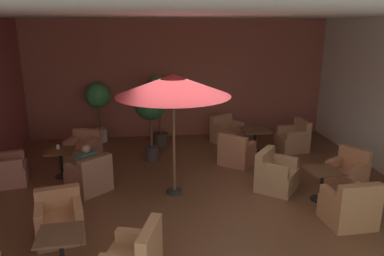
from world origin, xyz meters
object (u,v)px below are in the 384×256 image
object	(u,v)px
armchair_rear_right_east	(226,133)
potted_tree_left_corner	(98,101)
cafe_table_mid_center	(322,179)
cafe_table_rear_right	(255,134)
cafe_table_front_left	(61,157)
armchair_mid_center_south	(350,208)
armchair_rear_right_south	(236,154)
armchair_mid_center_north	(347,174)
armchair_front_left_east	(90,177)
cafe_table_front_right	(61,245)
armchair_front_left_north	(8,170)
armchair_rear_right_north	(294,139)
patron_blue_shirt	(87,160)
armchair_front_right_east	(60,220)
potted_tree_mid_left	(159,96)
potted_tree_mid_right	(150,108)
iced_drink_cup	(58,147)
armchair_front_left_south	(84,149)
armchair_mid_center_east	(275,175)
patio_umbrella_tall_red	(173,86)

from	to	relation	value
armchair_rear_right_east	potted_tree_left_corner	world-z (taller)	potted_tree_left_corner
cafe_table_mid_center	cafe_table_rear_right	distance (m)	3.13
cafe_table_front_left	armchair_mid_center_south	bearing A→B (deg)	-26.33
cafe_table_front_left	armchair_mid_center_south	size ratio (longest dim) A/B	0.75
armchair_rear_right_south	armchair_mid_center_north	bearing A→B (deg)	-36.98
cafe_table_front_left	cafe_table_rear_right	bearing A→B (deg)	13.70
cafe_table_mid_center	armchair_mid_center_north	xyz separation A→B (m)	(0.85, 0.53, -0.16)
armchair_front_left_east	cafe_table_front_right	size ratio (longest dim) A/B	1.59
armchair_front_left_north	armchair_rear_right_north	distance (m)	7.57
patron_blue_shirt	armchair_front_right_east	bearing A→B (deg)	-95.79
armchair_front_right_east	patron_blue_shirt	distance (m)	1.90
armchair_front_right_east	potted_tree_mid_left	bearing A→B (deg)	69.16
cafe_table_rear_right	armchair_rear_right_south	size ratio (longest dim) A/B	0.72
armchair_rear_right_north	potted_tree_mid_right	xyz separation A→B (m)	(-4.12, -0.40, 1.12)
cafe_table_front_right	cafe_table_mid_center	size ratio (longest dim) A/B	1.01
armchair_front_right_east	cafe_table_rear_right	size ratio (longest dim) A/B	1.24
armchair_rear_right_south	patron_blue_shirt	world-z (taller)	patron_blue_shirt
cafe_table_rear_right	armchair_rear_right_north	xyz separation A→B (m)	(1.18, 0.07, -0.21)
potted_tree_left_corner	armchair_front_right_east	bearing A→B (deg)	-89.85
potted_tree_mid_left	iced_drink_cup	bearing A→B (deg)	-140.34
armchair_mid_center_north	potted_tree_mid_right	xyz separation A→B (m)	(-4.36, 2.21, 1.13)
potted_tree_mid_right	armchair_mid_center_south	bearing A→B (deg)	-46.35
armchair_front_left_south	potted_tree_mid_right	distance (m)	2.16
armchair_front_right_east	potted_tree_mid_right	bearing A→B (deg)	66.20
cafe_table_front_right	armchair_rear_right_north	bearing A→B (deg)	42.86
cafe_table_mid_center	potted_tree_mid_left	xyz separation A→B (m)	(-3.24, 4.01, 1.05)
potted_tree_mid_right	cafe_table_rear_right	bearing A→B (deg)	6.41
armchair_rear_right_north	potted_tree_mid_right	distance (m)	4.29
armchair_front_left_south	armchair_mid_center_east	xyz separation A→B (m)	(4.54, -2.34, 0.03)
armchair_mid_center_south	cafe_table_rear_right	bearing A→B (deg)	98.86
cafe_table_rear_right	patio_umbrella_tall_red	world-z (taller)	patio_umbrella_tall_red
armchair_rear_right_south	armchair_front_left_north	bearing A→B (deg)	-173.61
potted_tree_mid_left	iced_drink_cup	xyz separation A→B (m)	(-2.49, -2.07, -0.80)
cafe_table_rear_right	armchair_rear_right_east	bearing A→B (deg)	122.32
armchair_rear_right_east	patio_umbrella_tall_red	xyz separation A→B (m)	(-1.82, -3.42, 2.06)
potted_tree_mid_left	armchair_front_left_south	bearing A→B (deg)	-152.97
cafe_table_front_left	armchair_mid_center_east	xyz separation A→B (m)	(4.88, -1.23, -0.18)
armchair_rear_right_east	potted_tree_left_corner	distance (m)	4.06
armchair_rear_right_south	armchair_front_right_east	bearing A→B (deg)	-141.50
armchair_front_left_east	armchair_mid_center_north	world-z (taller)	armchair_mid_center_north
armchair_front_left_south	armchair_rear_right_north	bearing A→B (deg)	1.93
cafe_table_rear_right	armchair_mid_center_east	bearing A→B (deg)	-95.04
cafe_table_mid_center	armchair_rear_right_south	size ratio (longest dim) A/B	0.64
armchair_rear_right_north	patio_umbrella_tall_red	world-z (taller)	patio_umbrella_tall_red
cafe_table_front_right	armchair_front_right_east	world-z (taller)	armchair_front_right_east
cafe_table_rear_right	iced_drink_cup	size ratio (longest dim) A/B	6.97
armchair_front_left_south	armchair_rear_right_north	distance (m)	5.94
armchair_front_left_north	armchair_front_left_south	bearing A→B (deg)	43.64
armchair_front_left_east	potted_tree_left_corner	world-z (taller)	potted_tree_left_corner
cafe_table_mid_center	patron_blue_shirt	bearing A→B (deg)	168.37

